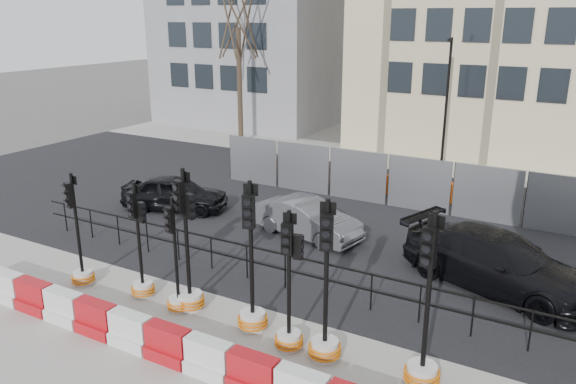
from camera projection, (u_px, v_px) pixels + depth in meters
The scene contains 21 objects.
ground at pixel (261, 308), 13.86m from camera, with size 120.00×120.00×0.00m, color #51514C.
sidewalk_near at pixel (183, 372), 11.37m from camera, with size 40.00×6.00×0.02m, color gray.
road at pixel (367, 221), 19.68m from camera, with size 40.00×14.00×0.03m, color black.
sidewalk_far at pixel (436, 164), 27.17m from camera, with size 40.00×4.00×0.02m, color gray.
building_grey at pixel (256, 14), 36.57m from camera, with size 11.00×9.06×14.00m.
kerb_railing at pixel (285, 265), 14.66m from camera, with size 18.00×0.04×1.00m.
heras_fencing at pixel (381, 181), 21.96m from camera, with size 14.33×1.72×2.00m.
lamp_post_far at pixel (446, 102), 25.12m from camera, with size 0.12×0.56×6.00m.
tree_bare_far at pixel (238, 20), 29.88m from camera, with size 2.00×2.00×9.00m.
barrier_row at pixel (188, 352), 11.43m from camera, with size 14.65×0.50×0.80m.
traffic_signal_a at pixel (81, 262), 14.92m from camera, with size 0.61×0.61×3.11m.
traffic_signal_b at pixel (141, 270), 14.26m from camera, with size 0.60×0.60×3.06m.
traffic_signal_c at pixel (177, 288), 13.59m from camera, with size 0.58×0.58×2.93m.
traffic_signal_d at pixel (189, 278), 13.57m from camera, with size 0.71×0.71×3.60m.
traffic_signal_e at pixel (252, 300), 12.73m from camera, with size 0.70×0.70×3.57m.
traffic_signal_f at pixel (289, 318), 11.97m from camera, with size 0.63×0.63×3.18m.
traffic_signal_g at pixel (325, 328), 11.62m from camera, with size 0.70×0.70×3.55m.
traffic_signal_h at pixel (423, 352), 10.78m from camera, with size 0.71×0.71×3.61m.
car_a at pixel (175, 193), 20.67m from camera, with size 4.16×2.66×1.32m, color black.
car_b at pixel (308, 219), 18.18m from camera, with size 3.93×2.03×1.23m, color #525257.
car_c at pixel (498, 262), 14.68m from camera, with size 5.60×3.73×1.51m, color black.
Camera 1 is at (6.62, -10.45, 6.93)m, focal length 35.00 mm.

